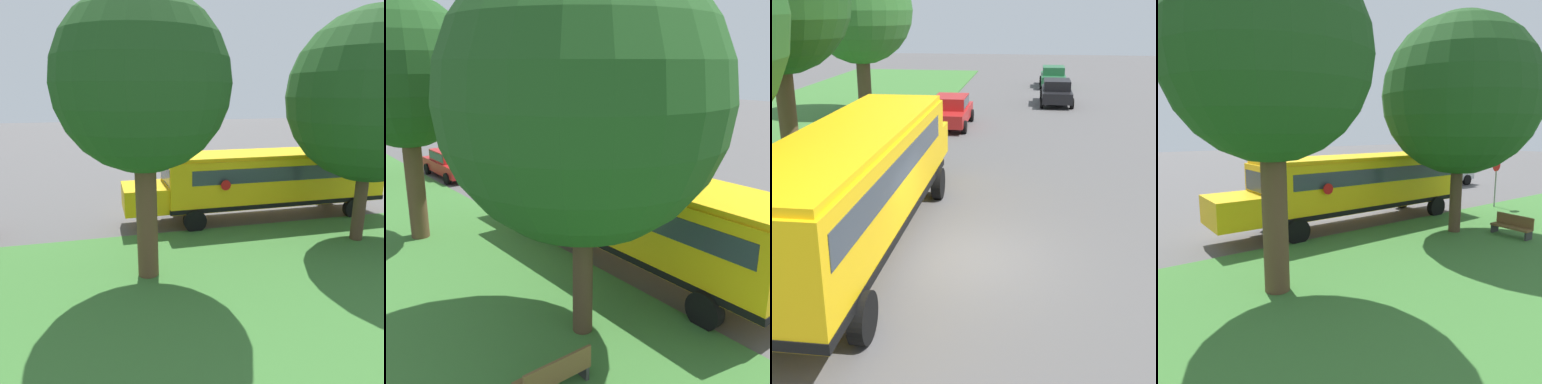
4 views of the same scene
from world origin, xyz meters
TOP-DOWN VIEW (x-y plane):
  - ground_plane at (0.00, 0.00)m, footprint 120.00×120.00m
  - grass_verge at (-10.00, 0.00)m, footprint 12.00×80.00m
  - school_bus at (-2.78, 0.26)m, footprint 2.84×12.42m
  - car_red_nearest at (-2.80, 15.07)m, footprint 2.02×4.40m
  - car_black_middle at (2.80, 22.41)m, footprint 2.02×4.40m
  - car_green_furthest at (2.80, 30.38)m, footprint 2.02×4.40m
  - oak_tree_beside_bus at (-6.52, -1.82)m, footprint 6.34×6.34m
  - oak_tree_roadside_mid at (-7.73, 6.73)m, footprint 5.20×5.20m
  - park_bench at (-8.38, -3.35)m, footprint 1.60×0.51m

SIDE VIEW (x-z plane):
  - ground_plane at x=0.00m, z-range 0.00..0.00m
  - grass_verge at x=-10.00m, z-range 0.00..0.08m
  - park_bench at x=-8.38m, z-range 0.01..0.93m
  - car_red_nearest at x=-2.80m, z-range 0.10..1.66m
  - car_black_middle at x=2.80m, z-range 0.10..1.66m
  - car_green_furthest at x=2.80m, z-range 0.10..1.66m
  - school_bus at x=-2.78m, z-range 0.34..3.50m
  - oak_tree_beside_bus at x=-6.52m, z-range 1.29..10.16m
  - oak_tree_roadside_mid at x=-7.73m, z-range 1.81..10.54m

